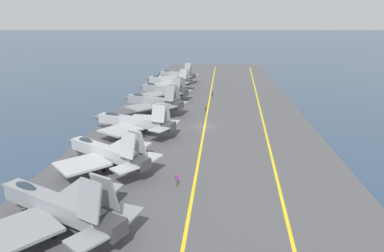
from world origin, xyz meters
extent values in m
plane|color=#2D425B|center=(0.00, 0.00, 0.00)|extent=(2000.00, 2000.00, 0.00)
cube|color=#4C4C4F|center=(0.00, 0.00, 0.20)|extent=(204.61, 40.65, 0.40)
cube|color=yellow|center=(0.00, -11.18, 0.40)|extent=(183.98, 8.60, 0.01)
cube|color=yellow|center=(0.00, 0.00, 0.40)|extent=(184.15, 0.36, 0.01)
cube|color=gray|center=(-34.76, 12.48, 2.90)|extent=(6.94, 11.97, 1.66)
cone|color=#5B5E60|center=(-31.59, 19.02, 2.90)|extent=(2.45, 2.81, 1.57)
cube|color=#38383A|center=(-38.00, 5.79, 2.90)|extent=(2.60, 2.65, 1.41)
ellipsoid|color=#232D38|center=(-33.10, 15.90, 3.68)|extent=(2.15, 3.13, 0.91)
cube|color=gray|center=(-38.28, 13.72, 2.36)|extent=(7.89, 7.85, 0.28)
cube|color=gray|center=(-31.60, 10.48, 2.36)|extent=(6.75, 6.48, 0.28)
cube|color=gray|center=(-38.19, 7.39, 5.41)|extent=(1.94, 2.57, 3.33)
cube|color=gray|center=(-36.63, 6.63, 5.41)|extent=(1.94, 2.57, 3.33)
cube|color=gray|center=(-39.78, 7.22, 2.90)|extent=(3.66, 3.56, 0.20)
cube|color=gray|center=(-35.77, 5.28, 2.90)|extent=(3.34, 3.04, 0.20)
cylinder|color=#B2B2B7|center=(-32.73, 16.66, 1.23)|extent=(0.16, 0.16, 1.67)
cylinder|color=black|center=(-32.73, 16.66, 0.70)|extent=(0.46, 0.64, 0.60)
cylinder|color=#B2B2B7|center=(-36.35, 11.85, 1.23)|extent=(0.16, 0.16, 1.67)
cylinder|color=black|center=(-36.35, 11.85, 0.70)|extent=(0.46, 0.64, 0.60)
cylinder|color=#B2B2B7|center=(-34.27, 10.84, 1.23)|extent=(0.16, 0.16, 1.67)
cylinder|color=black|center=(-34.27, 10.84, 0.70)|extent=(0.46, 0.64, 0.60)
cube|color=#A8AAAF|center=(-20.66, 12.47, 2.79)|extent=(7.45, 10.81, 1.53)
cone|color=#5B5E60|center=(-17.08, 18.29, 2.79)|extent=(2.40, 2.66, 1.45)
cube|color=#38383A|center=(-24.31, 6.52, 2.79)|extent=(2.50, 2.55, 1.30)
ellipsoid|color=#232D38|center=(-18.79, 15.52, 3.52)|extent=(2.21, 2.88, 0.84)
cube|color=#A8AAAF|center=(-23.99, 14.05, 2.29)|extent=(7.69, 7.70, 0.28)
cube|color=#A8AAAF|center=(-17.74, 10.21, 2.29)|extent=(7.07, 6.59, 0.28)
cube|color=#A8AAAF|center=(-24.33, 8.02, 5.11)|extent=(1.97, 2.39, 3.06)
cube|color=#A8AAAF|center=(-22.96, 7.18, 5.11)|extent=(1.97, 2.39, 3.06)
cube|color=#A8AAAF|center=(-25.91, 8.06, 2.79)|extent=(3.57, 3.52, 0.20)
cube|color=#A8AAAF|center=(-22.22, 5.79, 2.79)|extent=(3.42, 3.10, 0.20)
cylinder|color=#B2B2B7|center=(-18.37, 16.19, 1.21)|extent=(0.16, 0.16, 1.63)
cylinder|color=black|center=(-18.37, 16.19, 0.70)|extent=(0.50, 0.63, 0.60)
cylinder|color=#B2B2B7|center=(-22.19, 12.02, 1.21)|extent=(0.16, 0.16, 1.63)
cylinder|color=black|center=(-22.19, 12.02, 0.70)|extent=(0.50, 0.63, 0.60)
cylinder|color=#B2B2B7|center=(-20.37, 10.90, 1.21)|extent=(0.16, 0.16, 1.63)
cylinder|color=black|center=(-20.37, 10.90, 0.70)|extent=(0.50, 0.63, 0.60)
cube|color=#9EA3A8|center=(-6.17, 12.59, 2.81)|extent=(5.41, 12.25, 1.55)
cone|color=#5B5E60|center=(-3.88, 19.42, 2.81)|extent=(2.14, 2.69, 1.47)
cube|color=#38383A|center=(-8.52, 5.60, 2.81)|extent=(2.33, 2.47, 1.32)
ellipsoid|color=#232D38|center=(-4.97, 16.16, 3.54)|extent=(1.77, 3.13, 0.85)
cube|color=#9EA3A8|center=(-9.68, 13.33, 2.30)|extent=(7.58, 7.52, 0.28)
cube|color=#9EA3A8|center=(-2.93, 11.06, 2.30)|extent=(5.98, 5.79, 0.28)
cube|color=#9EA3A8|center=(-8.86, 7.13, 5.01)|extent=(1.59, 2.51, 2.83)
cube|color=#9EA3A8|center=(-7.32, 6.61, 5.01)|extent=(1.59, 2.51, 2.83)
cube|color=#9EA3A8|center=(-10.42, 6.77, 2.81)|extent=(3.58, 3.40, 0.20)
cube|color=#9EA3A8|center=(-6.30, 5.39, 2.81)|extent=(3.12, 2.74, 0.20)
cylinder|color=#B2B2B7|center=(-4.71, 16.96, 1.22)|extent=(0.16, 0.16, 1.63)
cylinder|color=black|center=(-4.71, 16.96, 0.70)|extent=(0.40, 0.64, 0.60)
cylinder|color=#B2B2B7|center=(-7.60, 11.74, 1.22)|extent=(0.16, 0.16, 1.63)
cylinder|color=black|center=(-7.60, 11.74, 0.70)|extent=(0.40, 0.64, 0.60)
cylinder|color=#B2B2B7|center=(-5.55, 11.05, 1.22)|extent=(0.16, 0.16, 1.63)
cylinder|color=black|center=(-5.55, 11.05, 0.70)|extent=(0.40, 0.64, 0.60)
cube|color=gray|center=(8.96, 12.12, 3.03)|extent=(6.86, 11.21, 1.71)
cone|color=#5B5E60|center=(12.07, 18.18, 3.03)|extent=(2.46, 2.71, 1.62)
cube|color=#38383A|center=(5.79, 5.92, 3.03)|extent=(2.62, 2.59, 1.45)
ellipsoid|color=#232D38|center=(10.59, 15.29, 3.84)|extent=(2.14, 2.97, 0.94)
cube|color=gray|center=(5.65, 13.37, 2.47)|extent=(7.34, 7.32, 0.28)
cube|color=gray|center=(11.91, 10.17, 2.47)|extent=(6.34, 6.14, 0.28)
cube|color=gray|center=(5.57, 7.46, 5.47)|extent=(1.87, 2.41, 3.14)
cube|color=gray|center=(7.16, 6.64, 5.47)|extent=(1.87, 2.41, 3.14)
cube|color=gray|center=(4.00, 7.37, 3.03)|extent=(3.57, 3.46, 0.20)
cube|color=gray|center=(8.01, 5.32, 3.03)|extent=(3.33, 2.94, 0.20)
cylinder|color=#B2B2B7|center=(10.95, 16.00, 1.29)|extent=(0.16, 0.16, 1.77)
cylinder|color=black|center=(10.95, 16.00, 0.70)|extent=(0.47, 0.63, 0.60)
cylinder|color=#B2B2B7|center=(7.36, 11.61, 1.29)|extent=(0.16, 0.16, 1.77)
cylinder|color=black|center=(7.36, 11.61, 0.70)|extent=(0.47, 0.63, 0.60)
cylinder|color=#B2B2B7|center=(9.49, 10.52, 1.29)|extent=(0.16, 0.16, 1.77)
cylinder|color=black|center=(9.49, 10.52, 0.70)|extent=(0.47, 0.63, 0.60)
cube|color=gray|center=(23.50, 12.31, 2.80)|extent=(7.14, 10.86, 1.87)
cone|color=#5B5E60|center=(26.69, 18.09, 2.80)|extent=(2.59, 2.74, 1.77)
cube|color=#38383A|center=(20.22, 6.38, 2.80)|extent=(2.77, 2.65, 1.59)
ellipsoid|color=#232D38|center=(25.17, 15.33, 3.68)|extent=(2.24, 2.92, 1.03)
cube|color=gray|center=(20.42, 13.56, 2.19)|extent=(6.81, 6.82, 0.28)
cube|color=gray|center=(26.20, 10.38, 2.19)|extent=(5.83, 5.97, 0.28)
cube|color=gray|center=(19.96, 7.93, 5.08)|extent=(1.78, 2.29, 2.67)
cube|color=gray|center=(21.68, 6.99, 5.08)|extent=(1.78, 2.29, 2.67)
cube|color=gray|center=(18.40, 7.92, 2.80)|extent=(3.53, 3.43, 0.20)
cube|color=gray|center=(22.49, 5.66, 2.80)|extent=(3.35, 2.94, 0.20)
cylinder|color=#B2B2B7|center=(25.54, 16.01, 1.13)|extent=(0.16, 0.16, 1.46)
cylinder|color=black|center=(25.54, 16.01, 0.70)|extent=(0.48, 0.63, 0.60)
cylinder|color=#B2B2B7|center=(21.79, 11.93, 1.13)|extent=(0.16, 0.16, 1.46)
cylinder|color=black|center=(21.79, 11.93, 0.70)|extent=(0.48, 0.63, 0.60)
cylinder|color=#B2B2B7|center=(24.08, 10.66, 1.13)|extent=(0.16, 0.16, 1.46)
cylinder|color=black|center=(24.08, 10.66, 0.70)|extent=(0.48, 0.63, 0.60)
cube|color=#93999E|center=(35.95, 12.69, 3.16)|extent=(5.27, 11.23, 1.79)
cone|color=#5B5E60|center=(38.02, 18.88, 3.16)|extent=(2.29, 2.56, 1.70)
cube|color=#38383A|center=(33.83, 6.35, 3.16)|extent=(2.53, 2.38, 1.52)
ellipsoid|color=#232D38|center=(37.04, 15.93, 4.01)|extent=(1.80, 2.91, 0.98)
cube|color=#93999E|center=(32.75, 13.36, 2.58)|extent=(6.58, 6.63, 0.28)
cube|color=#93999E|center=(38.91, 11.30, 2.58)|extent=(5.07, 5.22, 0.28)
cube|color=#93999E|center=(33.32, 7.80, 5.37)|extent=(1.47, 2.28, 2.61)
cube|color=#93999E|center=(35.10, 7.20, 5.37)|extent=(1.47, 2.28, 2.61)
cube|color=#93999E|center=(31.80, 7.51, 3.16)|extent=(3.48, 3.21, 0.20)
cube|color=#93999E|center=(36.15, 6.05, 3.16)|extent=(3.08, 2.52, 0.20)
cylinder|color=#B2B2B7|center=(37.28, 16.65, 1.33)|extent=(0.16, 0.16, 1.86)
cylinder|color=black|center=(37.28, 16.65, 0.70)|extent=(0.40, 0.64, 0.60)
cylinder|color=#B2B2B7|center=(34.40, 12.00, 1.33)|extent=(0.16, 0.16, 1.86)
cylinder|color=black|center=(34.40, 12.00, 0.70)|extent=(0.40, 0.64, 0.60)
cylinder|color=#B2B2B7|center=(36.78, 11.21, 1.33)|extent=(0.16, 0.16, 1.86)
cylinder|color=black|center=(36.78, 11.21, 0.70)|extent=(0.40, 0.64, 0.60)
cube|color=gray|center=(49.93, 12.35, 2.89)|extent=(6.60, 10.59, 1.59)
cone|color=#5B5E60|center=(52.95, 18.07, 2.89)|extent=(2.32, 2.57, 1.51)
cube|color=#38383A|center=(46.85, 6.49, 2.89)|extent=(2.46, 2.45, 1.35)
ellipsoid|color=#232D38|center=(51.51, 15.34, 3.65)|extent=(2.04, 2.80, 0.87)
cube|color=gray|center=(46.59, 13.69, 2.38)|extent=(7.36, 7.30, 0.28)
cube|color=gray|center=(52.92, 10.35, 2.38)|extent=(6.56, 6.00, 0.28)
cube|color=gray|center=(46.67, 7.95, 5.33)|extent=(1.86, 2.32, 3.24)
cube|color=gray|center=(48.15, 7.17, 5.33)|extent=(1.86, 2.32, 3.24)
cube|color=gray|center=(45.12, 7.92, 2.89)|extent=(3.50, 3.38, 0.20)
cube|color=gray|center=(49.00, 5.87, 2.89)|extent=(3.31, 2.86, 0.20)
cylinder|color=#B2B2B7|center=(51.86, 16.01, 1.25)|extent=(0.16, 0.16, 1.70)
cylinder|color=black|center=(51.86, 16.01, 0.70)|extent=(0.47, 0.63, 0.60)
cylinder|color=#B2B2B7|center=(48.42, 11.87, 1.25)|extent=(0.16, 0.16, 1.70)
cylinder|color=black|center=(48.42, 11.87, 0.70)|extent=(0.47, 0.63, 0.60)
cylinder|color=#B2B2B7|center=(50.39, 10.83, 1.25)|extent=(0.16, 0.16, 1.70)
cylinder|color=black|center=(50.39, 10.83, 0.70)|extent=(0.47, 0.63, 0.60)
cylinder|color=#232328|center=(11.42, 0.36, 0.86)|extent=(0.24, 0.24, 0.91)
cube|color=brown|center=(11.42, 0.36, 1.59)|extent=(0.38, 0.45, 0.56)
sphere|color=tan|center=(11.42, 0.36, 2.00)|extent=(0.22, 0.22, 0.22)
sphere|color=brown|center=(11.42, 0.36, 2.06)|extent=(0.24, 0.24, 0.24)
cylinder|color=#4C473D|center=(-25.31, 2.01, 0.85)|extent=(0.24, 0.24, 0.91)
cube|color=purple|center=(-25.31, 2.01, 1.58)|extent=(0.44, 0.46, 0.54)
sphere|color=beige|center=(-25.31, 2.01, 1.98)|extent=(0.22, 0.22, 0.22)
sphere|color=purple|center=(-25.31, 2.01, 2.04)|extent=(0.24, 0.24, 0.24)
cylinder|color=#232328|center=(27.58, -0.60, 0.86)|extent=(0.24, 0.24, 0.92)
cube|color=#284CB2|center=(27.58, -0.60, 1.63)|extent=(0.46, 0.44, 0.61)
sphere|color=beige|center=(27.58, -0.60, 2.06)|extent=(0.22, 0.22, 0.22)
sphere|color=#284CB2|center=(27.58, -0.60, 2.12)|extent=(0.24, 0.24, 0.24)
camera|label=1|loc=(-61.92, -2.98, 19.06)|focal=32.00mm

